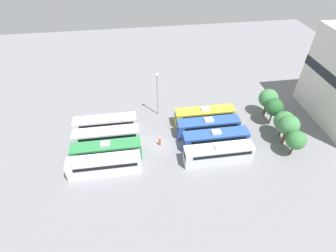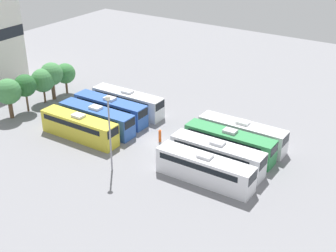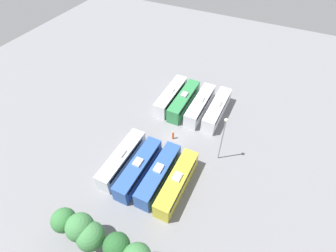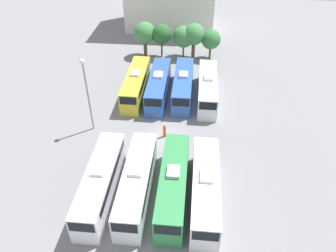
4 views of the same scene
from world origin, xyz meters
name	(u,v)px [view 2 (image 2 of 4)]	position (x,y,z in m)	size (l,w,h in m)	color
ground_plane	(160,142)	(0.00, 0.00, 0.00)	(115.62, 115.62, 0.00)	gray
bus_0	(204,168)	(-5.13, -9.45, 1.71)	(2.51, 11.47, 3.47)	white
bus_1	(217,155)	(-1.66, -9.18, 1.71)	(2.51, 11.47, 3.47)	silver
bus_2	(229,143)	(1.82, -9.05, 1.71)	(2.51, 11.47, 3.47)	#338C4C
bus_3	(242,134)	(4.87, -9.31, 1.71)	(2.51, 11.47, 3.47)	white
bus_4	(79,127)	(-4.98, 9.38, 1.71)	(2.51, 11.47, 3.47)	gold
bus_5	(96,118)	(-1.77, 9.21, 1.71)	(2.51, 11.47, 3.47)	#2D56A8
bus_6	(110,109)	(1.66, 9.61, 1.71)	(2.51, 11.47, 3.47)	#2D56A8
bus_7	(128,102)	(5.09, 9.15, 1.71)	(2.51, 11.47, 3.47)	silver
worker_person	(160,136)	(0.03, 0.00, 0.86)	(0.36, 0.36, 1.84)	#CC4C19
light_pole	(109,122)	(-8.91, 0.71, 6.23)	(0.60, 0.60, 9.44)	gray
tree_0	(8,92)	(-5.58, 22.06, 4.00)	(3.69, 3.69, 5.89)	brown
tree_1	(25,86)	(-2.70, 21.85, 4.04)	(3.31, 3.31, 5.71)	brown
tree_2	(43,80)	(0.97, 22.15, 3.62)	(3.62, 3.62, 5.44)	brown
tree_3	(52,74)	(2.67, 21.94, 4.13)	(3.57, 3.57, 5.97)	brown
tree_4	(65,74)	(5.54, 21.94, 3.39)	(3.25, 3.25, 5.03)	brown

